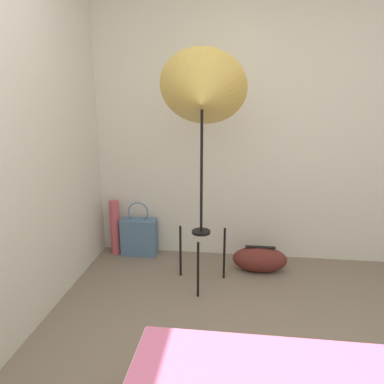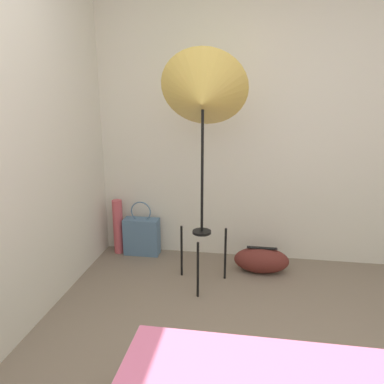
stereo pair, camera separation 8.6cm
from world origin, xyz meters
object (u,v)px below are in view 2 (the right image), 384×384
duffel_bag (261,260)px  paper_roll (118,227)px  tote_bag (142,236)px  photo_umbrella (203,98)px

duffel_bag → paper_roll: paper_roll is taller
duffel_bag → tote_bag: bearing=169.7°
tote_bag → duffel_bag: size_ratio=1.12×
tote_bag → duffel_bag: 1.18m
tote_bag → paper_roll: (-0.24, -0.00, 0.08)m
photo_umbrella → tote_bag: (-0.66, 0.49, -1.33)m
tote_bag → paper_roll: paper_roll is taller
photo_umbrella → tote_bag: 1.56m
photo_umbrella → tote_bag: bearing=143.5°
photo_umbrella → paper_roll: 1.61m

